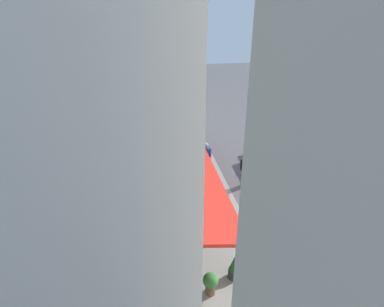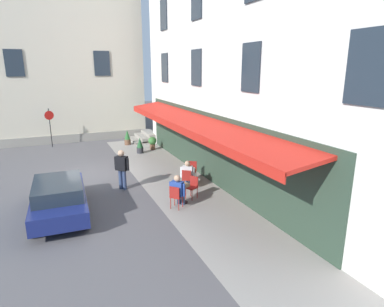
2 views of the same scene
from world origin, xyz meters
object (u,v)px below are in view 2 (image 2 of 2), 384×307
cafe_chair_red_corner_left (187,178)px  seated_patron_in_white (188,173)px  cafe_table_near_entrance (189,174)px  cafe_chair_red_near_door (176,195)px  cafe_chair_red_back_row (192,169)px  seated_companion_in_blue (178,190)px  potted_plant_entrance_left (140,146)px  cafe_chair_red_corner_right (193,185)px  parked_car_navy (59,197)px  potted_plant_under_sign (127,138)px  walking_pedestrian_in_black (122,167)px  potted_plant_mid_terrace (152,142)px  no_parking_sign (50,121)px  cafe_table_mid_terrace (183,191)px

cafe_chair_red_corner_left → seated_patron_in_white: 0.26m
cafe_table_near_entrance → cafe_chair_red_near_door: size_ratio=0.82×
cafe_chair_red_back_row → seated_companion_in_blue: (-2.59, 1.72, 0.15)m
potted_plant_entrance_left → cafe_table_near_entrance: bearing=-174.7°
cafe_chair_red_back_row → cafe_chair_red_corner_right: size_ratio=1.00×
parked_car_navy → cafe_chair_red_corner_right: bearing=-95.2°
seated_patron_in_white → seated_companion_in_blue: (-1.72, 1.13, 0.01)m
seated_companion_in_blue → potted_plant_entrance_left: seated_companion_in_blue is taller
potted_plant_under_sign → potted_plant_entrance_left: 2.62m
cafe_chair_red_back_row → walking_pedestrian_in_black: bearing=87.3°
seated_companion_in_blue → potted_plant_entrance_left: size_ratio=1.32×
potted_plant_mid_terrace → parked_car_navy: 9.98m
cafe_chair_red_corner_right → seated_patron_in_white: size_ratio=0.71×
cafe_table_near_entrance → cafe_chair_red_corner_left: cafe_chair_red_corner_left is taller
walking_pedestrian_in_black → no_parking_sign: 10.21m
cafe_table_mid_terrace → no_parking_sign: size_ratio=0.29×
cafe_chair_red_near_door → potted_plant_entrance_left: bearing=-5.9°
potted_plant_entrance_left → parked_car_navy: (-7.51, 4.94, 0.23)m
cafe_chair_red_back_row → potted_plant_entrance_left: 6.04m
no_parking_sign → potted_plant_entrance_left: (-4.00, -5.04, -1.32)m
walking_pedestrian_in_black → potted_plant_entrance_left: bearing=-21.7°
potted_plant_under_sign → potted_plant_entrance_left: (-2.61, -0.21, -0.03)m
seated_patron_in_white → no_parking_sign: size_ratio=0.49×
cafe_chair_red_corner_right → seated_companion_in_blue: (-0.58, 0.86, 0.15)m
cafe_chair_red_near_door → cafe_chair_red_corner_right: 1.25m
cafe_chair_red_corner_right → cafe_chair_red_near_door: bearing=125.5°
potted_plant_entrance_left → seated_companion_in_blue: bearing=175.0°
walking_pedestrian_in_black → no_parking_sign: no_parking_sign is taller
no_parking_sign → potted_plant_entrance_left: bearing=-128.4°
potted_plant_under_sign → parked_car_navy: bearing=154.9°
potted_plant_entrance_left → cafe_chair_red_corner_left: bearing=-177.9°
cafe_chair_red_back_row → parked_car_navy: parked_car_navy is taller
potted_plant_under_sign → parked_car_navy: parked_car_navy is taller
cafe_chair_red_corner_right → cafe_table_near_entrance: bearing=-18.3°
no_parking_sign → parked_car_navy: no_parking_sign is taller
cafe_table_mid_terrace → cafe_chair_red_corner_right: 0.63m
cafe_chair_red_back_row → potted_plant_entrance_left: bearing=9.2°
seated_patron_in_white → potted_plant_entrance_left: bearing=3.2°
cafe_chair_red_near_door → walking_pedestrian_in_black: size_ratio=0.51×
cafe_chair_red_back_row → walking_pedestrian_in_black: (0.15, 3.28, 0.49)m
cafe_table_mid_terrace → cafe_chair_red_near_door: (-0.43, 0.46, 0.06)m
walking_pedestrian_in_black → parked_car_navy: bearing=122.9°
cafe_chair_red_corner_right → parked_car_navy: (0.46, 5.05, 0.16)m
seated_patron_in_white → walking_pedestrian_in_black: (1.02, 2.69, 0.35)m
seated_patron_in_white → seated_companion_in_blue: bearing=146.8°
cafe_table_near_entrance → cafe_chair_red_near_door: bearing=145.7°
parked_car_navy → seated_companion_in_blue: bearing=-103.9°
potted_plant_mid_terrace → potted_plant_under_sign: bearing=29.4°
cafe_chair_red_back_row → parked_car_navy: 6.11m
cafe_chair_red_corner_left → no_parking_sign: size_ratio=0.35×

